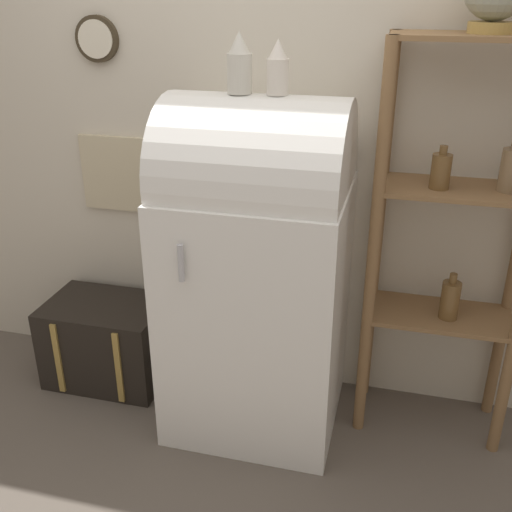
% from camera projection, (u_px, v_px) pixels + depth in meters
% --- Properties ---
extents(ground_plane, '(12.00, 12.00, 0.00)m').
position_uv_depth(ground_plane, '(246.00, 440.00, 2.74)').
color(ground_plane, '#60564C').
extents(wall_back, '(7.00, 0.09, 2.70)m').
position_uv_depth(wall_back, '(276.00, 119.00, 2.68)').
color(wall_back, beige).
rests_on(wall_back, ground_plane).
extents(refrigerator, '(0.75, 0.71, 1.52)m').
position_uv_depth(refrigerator, '(257.00, 266.00, 2.60)').
color(refrigerator, white).
rests_on(refrigerator, ground_plane).
extents(suitcase_trunk, '(0.59, 0.42, 0.43)m').
position_uv_depth(suitcase_trunk, '(108.00, 341.00, 3.10)').
color(suitcase_trunk, black).
rests_on(suitcase_trunk, ground_plane).
extents(shelf_unit, '(0.65, 0.33, 1.74)m').
position_uv_depth(shelf_unit, '(453.00, 227.00, 2.47)').
color(shelf_unit, olive).
rests_on(shelf_unit, ground_plane).
extents(vase_left, '(0.10, 0.10, 0.23)m').
position_uv_depth(vase_left, '(239.00, 65.00, 2.27)').
color(vase_left, beige).
rests_on(vase_left, refrigerator).
extents(vase_center, '(0.08, 0.08, 0.20)m').
position_uv_depth(vase_center, '(278.00, 69.00, 2.24)').
color(vase_center, silver).
rests_on(vase_center, refrigerator).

